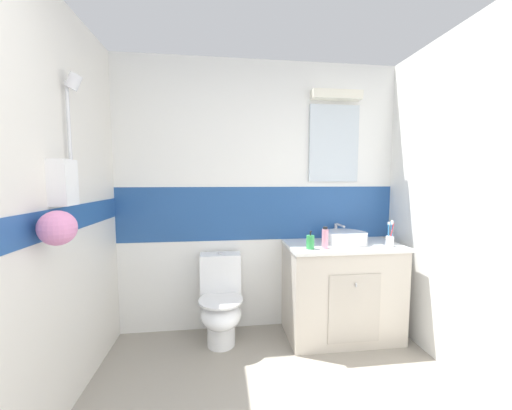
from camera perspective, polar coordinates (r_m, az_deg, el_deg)
name	(u,v)px	position (r m, az deg, el deg)	size (l,w,h in m)	color
wall_back_tiled	(261,196)	(2.73, 0.92, 1.76)	(3.20, 0.20, 2.50)	white
wall_left_shower_alcove	(9,216)	(1.76, -40.90, -1.61)	(0.30, 3.48, 2.50)	silver
vanity_cabinet	(341,290)	(2.80, 16.62, -15.90)	(1.00, 0.55, 0.85)	beige
sink_basin	(345,237)	(2.71, 17.39, -6.09)	(0.38, 0.42, 0.15)	white
toilet	(221,303)	(2.63, -7.03, -18.76)	(0.37, 0.50, 0.77)	white
toothbrush_cup	(390,240)	(2.70, 25.16, -6.25)	(0.06, 0.06, 0.23)	white
soap_dispenser	(310,242)	(2.40, 10.78, -7.27)	(0.06, 0.06, 0.15)	green
shampoo_bottle_tall	(325,238)	(2.44, 13.61, -6.44)	(0.05, 0.05, 0.18)	pink
bath_mat	(399,400)	(2.41, 26.71, -31.43)	(0.64, 0.34, 0.01)	beige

